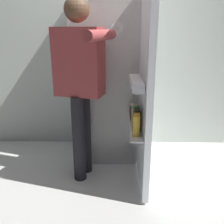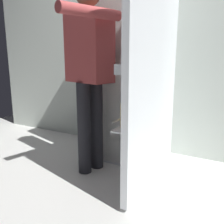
% 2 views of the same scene
% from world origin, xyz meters
% --- Properties ---
extents(ground_plane, '(5.41, 5.41, 0.00)m').
position_xyz_m(ground_plane, '(0.00, 0.00, 0.00)').
color(ground_plane, silver).
extents(kitchen_wall, '(4.40, 0.10, 2.54)m').
position_xyz_m(kitchen_wall, '(0.00, 0.88, 1.27)').
color(kitchen_wall, beige).
rests_on(kitchen_wall, ground_plane).
extents(refrigerator, '(0.73, 1.25, 1.79)m').
position_xyz_m(refrigerator, '(0.03, 0.48, 0.89)').
color(refrigerator, silver).
rests_on(refrigerator, ground_plane).
extents(person, '(0.56, 0.80, 1.68)m').
position_xyz_m(person, '(-0.21, 0.05, 1.01)').
color(person, black).
rests_on(person, ground_plane).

